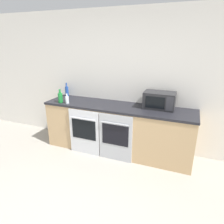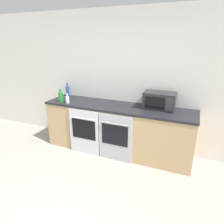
# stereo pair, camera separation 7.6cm
# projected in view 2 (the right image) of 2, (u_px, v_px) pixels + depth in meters

# --- Properties ---
(wall_back) EXTENTS (10.00, 0.06, 2.60)m
(wall_back) POSITION_uv_depth(u_px,v_px,m) (124.00, 82.00, 3.82)
(wall_back) COLOR silver
(wall_back) RESTS_ON ground_plane
(counter_back) EXTENTS (2.78, 0.67, 0.92)m
(counter_back) POSITION_uv_depth(u_px,v_px,m) (117.00, 129.00, 3.79)
(counter_back) COLOR tan
(counter_back) RESTS_ON ground_plane
(oven_left) EXTENTS (0.60, 0.06, 0.86)m
(oven_left) POSITION_uv_depth(u_px,v_px,m) (84.00, 132.00, 3.70)
(oven_left) COLOR silver
(oven_left) RESTS_ON ground_plane
(oven_right) EXTENTS (0.60, 0.06, 0.86)m
(oven_right) POSITION_uv_depth(u_px,v_px,m) (115.00, 138.00, 3.48)
(oven_right) COLOR #A8AAAF
(oven_right) RESTS_ON ground_plane
(microwave) EXTENTS (0.53, 0.33, 0.29)m
(microwave) POSITION_uv_depth(u_px,v_px,m) (159.00, 101.00, 3.43)
(microwave) COLOR #232326
(microwave) RESTS_ON counter_back
(bottle_blue) EXTENTS (0.07, 0.07, 0.29)m
(bottle_blue) POSITION_uv_depth(u_px,v_px,m) (68.00, 91.00, 4.24)
(bottle_blue) COLOR #234793
(bottle_blue) RESTS_ON counter_back
(bottle_clear) EXTENTS (0.07, 0.07, 0.19)m
(bottle_clear) POSITION_uv_depth(u_px,v_px,m) (67.00, 99.00, 3.77)
(bottle_clear) COLOR silver
(bottle_clear) RESTS_ON counter_back
(bottle_green) EXTENTS (0.09, 0.09, 0.26)m
(bottle_green) POSITION_uv_depth(u_px,v_px,m) (61.00, 97.00, 3.82)
(bottle_green) COLOR #19722D
(bottle_green) RESTS_ON counter_back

